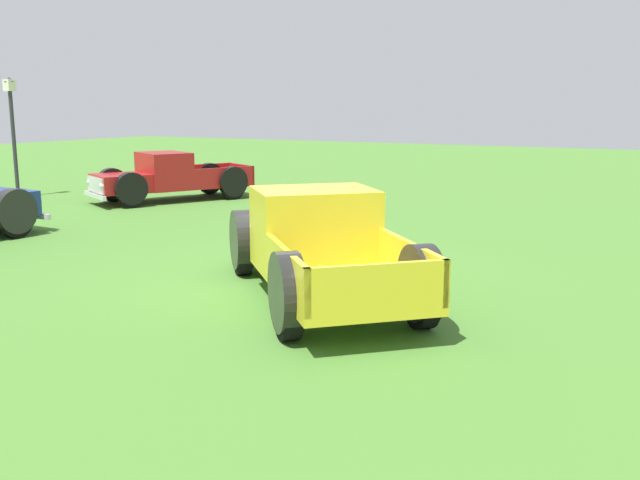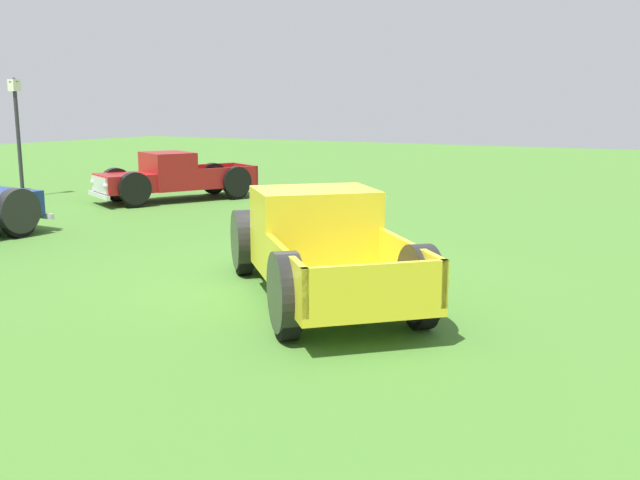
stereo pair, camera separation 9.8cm
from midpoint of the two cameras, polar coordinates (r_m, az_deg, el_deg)
name	(u,v)px [view 2 (the right image)]	position (r m, az deg, el deg)	size (l,w,h in m)	color
ground_plane	(296,280)	(11.96, -1.72, -3.21)	(80.00, 80.00, 0.00)	#477A2D
pickup_truck_foreground	(314,243)	(11.04, -0.25, -0.24)	(5.15, 5.06, 1.64)	yellow
pickup_truck_behind_right	(166,178)	(22.03, -12.10, 4.89)	(5.08, 3.66, 1.48)	maroon
lamp_post_near	(18,135)	(24.42, -22.95, 7.78)	(0.36, 0.36, 3.72)	#2D2D33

